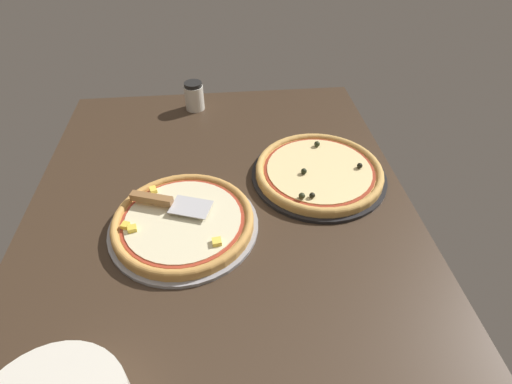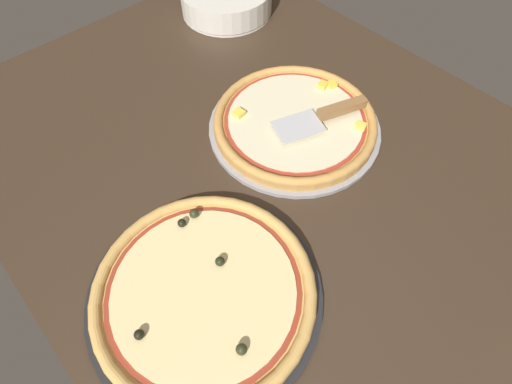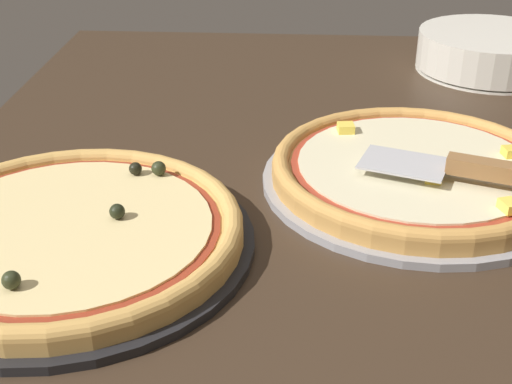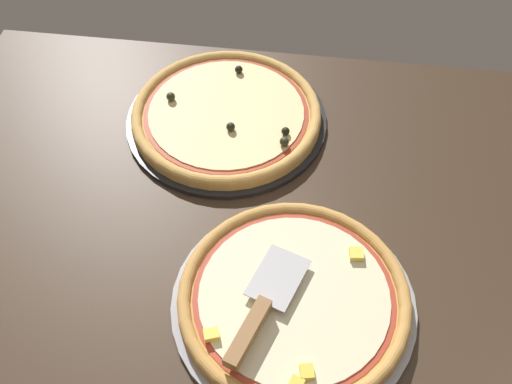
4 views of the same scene
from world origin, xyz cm
name	(u,v)px [view 4 (image 4 of 4)]	position (x,y,z in cm)	size (l,w,h in cm)	color
ground_plane	(282,258)	(0.00, 0.00, -1.80)	(140.62, 104.77, 3.60)	#38281C
pizza_pan_front	(293,304)	(2.76, -9.65, 0.50)	(38.25, 38.25, 1.00)	#939399
pizza_front	(294,298)	(2.76, -9.67, 2.43)	(35.96, 35.96, 3.31)	#C68E47
pizza_pan_back	(227,120)	(-14.20, 29.25, 0.50)	(39.70, 39.70, 1.00)	black
pizza_back	(226,114)	(-14.19, 29.25, 2.27)	(37.32, 37.32, 3.71)	tan
serving_spatula	(257,318)	(-2.32, -15.11, 5.08)	(11.41, 21.68, 2.00)	#B7B7BC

